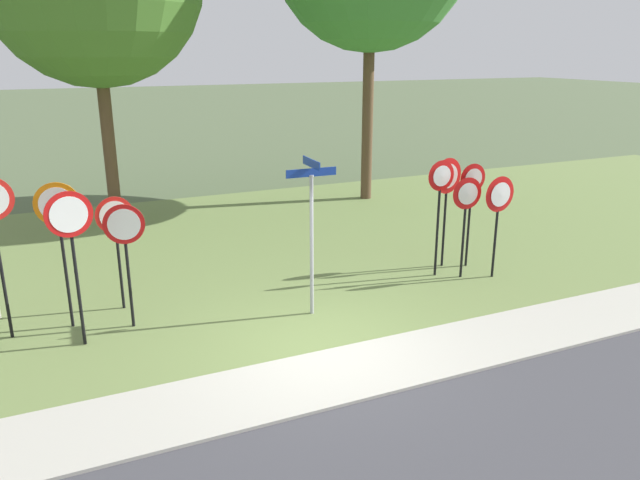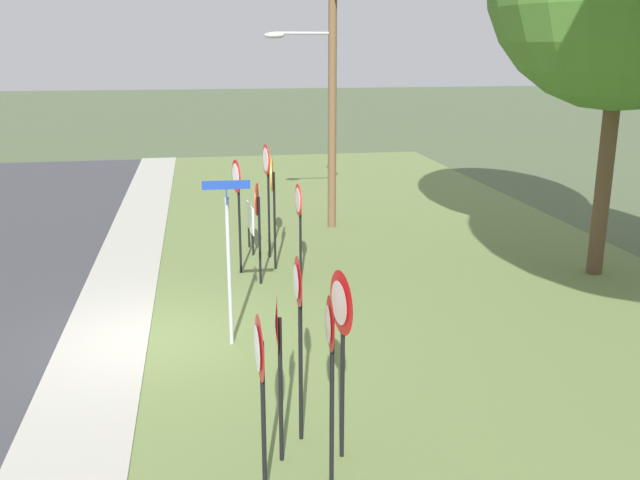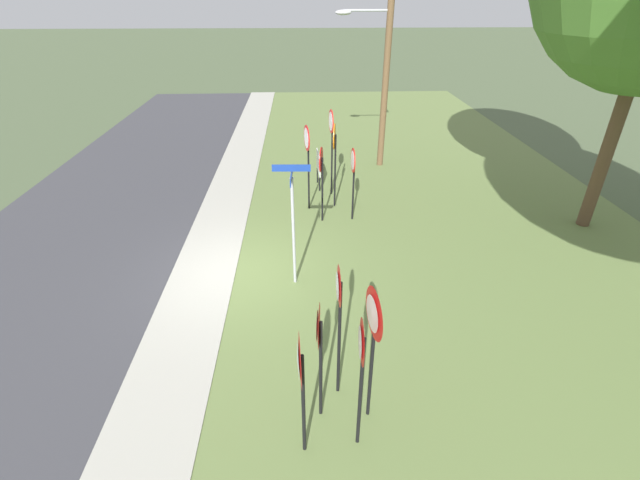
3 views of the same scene
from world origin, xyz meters
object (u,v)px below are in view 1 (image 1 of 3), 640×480
at_px(stop_sign_far_left, 59,223).
at_px(stop_sign_near_left, 116,229).
at_px(yield_sign_center, 440,192).
at_px(street_name_post, 312,224).
at_px(yield_sign_near_left, 467,204).
at_px(yield_sign_far_left, 448,186).
at_px(yield_sign_near_right, 472,191).
at_px(yield_sign_far_right, 499,203).
at_px(stop_sign_far_center, 125,240).
at_px(stop_sign_near_right, 71,235).

bearing_deg(stop_sign_far_left, stop_sign_near_left, 34.83).
bearing_deg(yield_sign_center, street_name_post, -168.54).
xyz_separation_m(yield_sign_near_left, yield_sign_far_left, (0.05, 0.78, 0.24)).
height_order(yield_sign_center, street_name_post, street_name_post).
relative_size(stop_sign_near_left, yield_sign_near_right, 0.93).
bearing_deg(yield_sign_far_right, yield_sign_center, 148.63).
height_order(stop_sign_far_center, yield_sign_near_right, yield_sign_near_right).
bearing_deg(stop_sign_near_left, yield_sign_center, -10.76).
bearing_deg(stop_sign_far_left, yield_sign_far_right, 1.21).
relative_size(yield_sign_near_right, yield_sign_center, 0.93).
bearing_deg(stop_sign_far_left, yield_sign_center, 4.71).
relative_size(yield_sign_near_left, yield_sign_near_right, 0.93).
relative_size(yield_sign_near_right, street_name_post, 0.81).
height_order(yield_sign_near_left, yield_sign_near_right, yield_sign_near_right).
bearing_deg(yield_sign_center, stop_sign_near_left, 170.62).
distance_m(stop_sign_far_center, yield_sign_far_left, 7.08).
xyz_separation_m(stop_sign_near_right, street_name_post, (4.08, -0.40, -0.20)).
distance_m(yield_sign_near_left, yield_sign_center, 0.62).
distance_m(stop_sign_near_left, yield_sign_near_right, 7.67).
relative_size(yield_sign_near_left, street_name_post, 0.75).
height_order(stop_sign_near_left, yield_sign_near_right, yield_sign_near_right).
relative_size(stop_sign_far_left, yield_sign_far_right, 1.18).
bearing_deg(yield_sign_near_right, stop_sign_near_right, -174.01).
relative_size(stop_sign_near_left, yield_sign_near_left, 1.00).
height_order(stop_sign_near_right, street_name_post, street_name_post).
xyz_separation_m(stop_sign_near_right, stop_sign_far_center, (0.87, 0.39, -0.31)).
distance_m(yield_sign_near_left, yield_sign_far_right, 0.71).
height_order(yield_sign_near_right, yield_sign_center, yield_sign_center).
bearing_deg(yield_sign_near_right, yield_sign_far_right, -81.70).
bearing_deg(yield_sign_far_right, yield_sign_near_right, 93.45).
distance_m(stop_sign_far_left, yield_sign_far_right, 8.75).
bearing_deg(yield_sign_far_left, stop_sign_near_left, 167.29).
distance_m(stop_sign_near_right, stop_sign_far_center, 1.00).
distance_m(stop_sign_near_left, yield_sign_near_left, 7.19).
height_order(stop_sign_near_left, yield_sign_far_right, yield_sign_far_right).
height_order(stop_sign_near_left, stop_sign_near_right, stop_sign_near_right).
xyz_separation_m(stop_sign_far_center, yield_sign_far_right, (7.66, -0.66, 0.02)).
relative_size(yield_sign_center, street_name_post, 0.87).
bearing_deg(yield_sign_center, yield_sign_far_left, 40.83).
bearing_deg(stop_sign_far_center, yield_sign_near_right, 11.36).
height_order(stop_sign_near_right, yield_sign_far_left, stop_sign_near_right).
xyz_separation_m(stop_sign_near_left, stop_sign_far_center, (0.05, -0.93, 0.05)).
bearing_deg(stop_sign_far_center, stop_sign_near_right, -145.96).
xyz_separation_m(stop_sign_near_left, stop_sign_near_right, (-0.81, -1.31, 0.35)).
bearing_deg(yield_sign_near_left, street_name_post, -168.38).
bearing_deg(stop_sign_near_right, street_name_post, -15.89).
relative_size(stop_sign_near_right, yield_sign_near_left, 1.20).
distance_m(yield_sign_far_left, yield_sign_center, 0.69).
relative_size(stop_sign_far_left, yield_sign_far_left, 1.06).
distance_m(stop_sign_near_right, street_name_post, 4.10).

